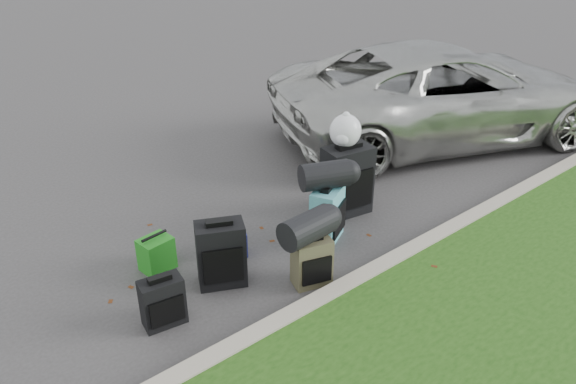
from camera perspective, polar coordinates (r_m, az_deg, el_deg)
ground at (r=6.34m, az=1.85°, el=-4.78°), size 120.00×120.00×0.00m
curb at (r=5.72m, az=8.50°, el=-8.31°), size 120.00×0.18×0.15m
suv at (r=9.11m, az=15.56°, el=9.75°), size 5.80×4.20×1.47m
suitcase_small_black at (r=5.19m, az=-12.62°, el=-10.85°), size 0.40×0.26×0.47m
suitcase_large_black_left at (r=5.53m, az=-6.81°, el=-6.28°), size 0.54×0.46×0.67m
suitcase_olive at (r=5.53m, az=2.43°, el=-7.09°), size 0.42×0.33×0.51m
suitcase_teal at (r=6.19m, az=3.99°, el=-2.27°), size 0.51×0.44×0.63m
suitcase_large_black_right at (r=6.70m, az=6.00°, el=1.18°), size 0.62×0.43×0.85m
tote_green at (r=5.92m, az=-13.22°, el=-6.15°), size 0.35×0.29×0.36m
tote_navy at (r=6.03m, az=-5.53°, el=-5.23°), size 0.32×0.29×0.28m
duffel_left at (r=5.30m, az=2.03°, el=-3.62°), size 0.56×0.33×0.30m
duffel_right at (r=6.00m, az=3.79°, el=1.70°), size 0.60×0.47×0.30m
trash_bag at (r=6.48m, az=5.85°, el=6.20°), size 0.38×0.38×0.38m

